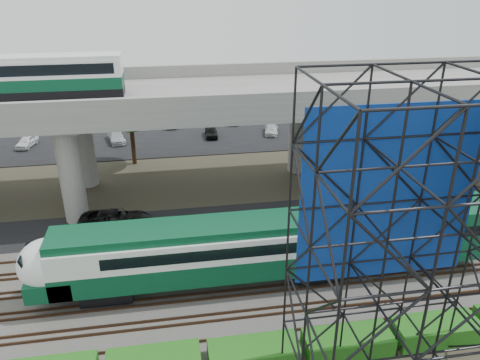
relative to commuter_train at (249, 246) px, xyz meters
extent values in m
plane|color=#474233|center=(-1.89, -2.00, -2.88)|extent=(140.00, 140.00, 0.00)
cube|color=slate|center=(-1.89, 0.00, -2.78)|extent=(90.00, 12.00, 0.20)
cube|color=black|center=(-1.89, 8.50, -2.84)|extent=(90.00, 5.00, 0.08)
cube|color=black|center=(-1.89, 32.00, -2.84)|extent=(90.00, 18.00, 0.08)
cube|color=slate|center=(-1.89, 54.00, -2.87)|extent=(140.00, 40.00, 0.03)
cube|color=#472D1E|center=(-1.89, -4.72, -2.60)|extent=(90.00, 0.08, 0.16)
cube|color=#472D1E|center=(-1.89, -3.28, -2.60)|extent=(90.00, 0.08, 0.16)
cube|color=#472D1E|center=(-1.89, -2.72, -2.60)|extent=(90.00, 0.08, 0.16)
cube|color=#472D1E|center=(-1.89, -1.28, -2.60)|extent=(90.00, 0.08, 0.16)
cube|color=#472D1E|center=(-1.89, -0.72, -2.60)|extent=(90.00, 0.08, 0.16)
cube|color=#472D1E|center=(-1.89, 0.72, -2.60)|extent=(90.00, 0.08, 0.16)
cube|color=#472D1E|center=(-1.89, 1.28, -2.60)|extent=(90.00, 0.08, 0.16)
cube|color=#472D1E|center=(-1.89, 2.72, -2.60)|extent=(90.00, 0.08, 0.16)
cube|color=#472D1E|center=(-1.89, 3.28, -2.60)|extent=(90.00, 0.08, 0.16)
cube|color=#472D1E|center=(-1.89, 4.72, -2.60)|extent=(90.00, 0.08, 0.16)
cube|color=black|center=(-8.62, 0.00, -2.07)|extent=(3.00, 2.20, 0.90)
cube|color=black|center=(4.38, 0.00, -2.07)|extent=(3.00, 2.20, 0.90)
cube|color=#094528|center=(-2.12, 0.00, -0.92)|extent=(19.00, 3.00, 1.40)
cube|color=white|center=(-2.12, 0.00, 0.53)|extent=(19.00, 3.00, 1.50)
cube|color=#094528|center=(-2.12, 0.00, 1.53)|extent=(19.00, 2.60, 0.50)
cube|color=black|center=(-1.12, 0.00, 0.58)|extent=(15.00, 3.06, 0.70)
ellipsoid|color=white|center=(-11.62, 0.00, -0.02)|extent=(3.60, 3.00, 3.20)
cube|color=#094528|center=(-11.62, 0.00, -1.07)|extent=(2.60, 3.00, 1.10)
cube|color=black|center=(-12.72, 0.00, 0.48)|extent=(0.48, 2.00, 1.09)
cube|color=#094528|center=(11.88, 0.00, 0.08)|extent=(8.00, 3.00, 3.40)
cube|color=#9E9B93|center=(-1.89, 14.00, 5.72)|extent=(80.00, 12.00, 1.20)
cube|color=#9E9B93|center=(-1.89, 8.25, 6.87)|extent=(80.00, 0.50, 1.10)
cube|color=#9E9B93|center=(-1.89, 19.75, 6.87)|extent=(80.00, 0.50, 1.10)
cylinder|color=#9E9B93|center=(-11.89, 10.50, 1.12)|extent=(1.80, 1.80, 8.00)
cylinder|color=#9E9B93|center=(-11.89, 17.50, 1.12)|extent=(1.80, 1.80, 8.00)
cube|color=#9E9B93|center=(-11.89, 14.00, 4.82)|extent=(2.40, 9.00, 0.60)
cylinder|color=#9E9B93|center=(8.11, 10.50, 1.12)|extent=(1.80, 1.80, 8.00)
cylinder|color=#9E9B93|center=(8.11, 17.50, 1.12)|extent=(1.80, 1.80, 8.00)
cube|color=#9E9B93|center=(8.11, 14.00, 4.82)|extent=(2.40, 9.00, 0.60)
cylinder|color=#9E9B93|center=(26.11, 17.50, 1.12)|extent=(1.80, 1.80, 8.00)
cube|color=black|center=(-13.56, 14.00, 6.67)|extent=(12.00, 2.50, 0.70)
cube|color=#094528|center=(-13.56, 14.00, 7.47)|extent=(12.00, 2.50, 0.90)
cube|color=white|center=(-13.56, 14.00, 8.57)|extent=(12.00, 2.50, 1.30)
cube|color=black|center=(-13.56, 14.00, 8.62)|extent=(11.00, 2.56, 0.80)
cube|color=white|center=(-13.56, 14.00, 9.37)|extent=(12.00, 2.40, 0.30)
cube|color=navy|center=(4.90, -6.95, 6.42)|extent=(8.10, 0.08, 8.25)
cube|color=#155D15|center=(-0.89, -6.30, -2.37)|extent=(4.60, 1.80, 1.03)
cube|color=#155D15|center=(4.11, -6.30, -2.38)|extent=(4.60, 1.80, 1.01)
cube|color=#155D15|center=(9.11, -6.30, -2.32)|extent=(4.60, 1.80, 1.12)
cylinder|color=#382314|center=(12.11, 10.50, -0.48)|extent=(0.44, 0.44, 4.80)
ellipsoid|color=#155D15|center=(12.11, 10.50, 2.72)|extent=(4.94, 4.94, 4.18)
cylinder|color=#382314|center=(-7.89, 22.00, -0.48)|extent=(0.44, 0.44, 4.80)
ellipsoid|color=#155D15|center=(-7.89, 22.00, 2.72)|extent=(4.94, 4.94, 4.18)
imported|color=black|center=(-8.76, 8.42, -2.05)|extent=(5.64, 2.99, 1.51)
imported|color=white|center=(-20.01, 29.00, -2.21)|extent=(2.15, 3.72, 1.19)
imported|color=#96989C|center=(-16.87, 34.00, -2.20)|extent=(2.07, 3.82, 1.20)
imported|color=#B8BCC0|center=(-10.21, 29.00, -2.21)|extent=(2.57, 4.36, 1.19)
imported|color=white|center=(-3.89, 34.00, -2.26)|extent=(2.34, 4.13, 1.09)
imported|color=black|center=(0.82, 29.00, -2.21)|extent=(1.52, 3.53, 1.19)
imported|color=#AAABB2|center=(4.10, 34.00, -2.22)|extent=(1.25, 3.51, 1.15)
imported|color=silver|center=(8.17, 29.00, -2.26)|extent=(2.34, 4.00, 1.09)
imported|color=#999BA0|center=(14.20, 34.00, -2.24)|extent=(2.39, 4.26, 1.12)
camera|label=1|loc=(-4.54, -23.91, 15.40)|focal=35.00mm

